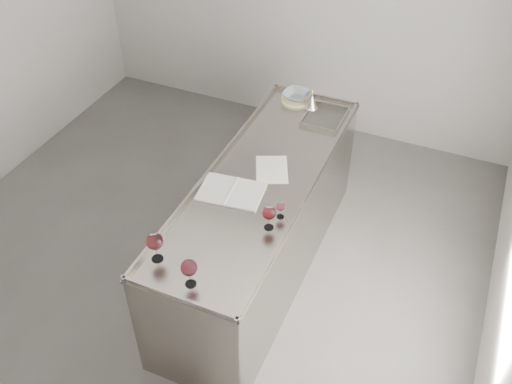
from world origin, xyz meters
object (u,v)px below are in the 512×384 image
at_px(counter, 261,225).
at_px(notebook, 231,192).
at_px(wine_glass_middle, 189,268).
at_px(wine_funnel, 311,102).
at_px(ceramic_bowl, 296,95).
at_px(wine_glass_right, 269,213).
at_px(wine_glass_small, 281,206).
at_px(wine_glass_left, 155,242).

distance_m(counter, notebook, 0.54).
xyz_separation_m(wine_glass_middle, wine_funnel, (0.01, 2.08, -0.08)).
xyz_separation_m(notebook, ceramic_bowl, (-0.01, 1.31, 0.04)).
xyz_separation_m(wine_glass_middle, wine_glass_right, (0.24, 0.62, -0.01)).
bearing_deg(wine_glass_small, wine_funnel, 100.81).
height_order(wine_glass_small, notebook, wine_glass_small).
bearing_deg(wine_glass_left, wine_funnel, 81.57).
distance_m(counter, wine_glass_left, 1.18).
distance_m(wine_glass_middle, wine_funnel, 2.08).
distance_m(wine_glass_middle, wine_glass_right, 0.66).
bearing_deg(wine_glass_small, counter, 130.64).
xyz_separation_m(wine_glass_left, wine_glass_middle, (0.28, -0.09, -0.01)).
distance_m(wine_glass_left, ceramic_bowl, 2.05).
height_order(counter, wine_glass_small, wine_glass_small).
bearing_deg(wine_funnel, wine_glass_small, -79.19).
bearing_deg(notebook, wine_glass_middle, -87.47).
bearing_deg(ceramic_bowl, wine_funnel, -21.27).
height_order(notebook, wine_funnel, wine_funnel).
relative_size(counter, wine_glass_right, 13.49).
bearing_deg(counter, wine_glass_small, -49.36).
bearing_deg(wine_glass_middle, notebook, 99.13).
xyz_separation_m(wine_glass_middle, wine_glass_small, (0.27, 0.74, -0.05)).
bearing_deg(ceramic_bowl, wine_glass_middle, -86.23).
distance_m(notebook, ceramic_bowl, 1.31).
bearing_deg(wine_glass_middle, wine_glass_right, 68.89).
relative_size(ceramic_bowl, wine_funnel, 1.23).
height_order(counter, wine_funnel, wine_funnel).
xyz_separation_m(counter, wine_glass_middle, (0.01, -1.06, 0.60)).
height_order(wine_glass_left, wine_funnel, wine_glass_left).
bearing_deg(notebook, wine_glass_left, -107.85).
bearing_deg(wine_glass_right, wine_glass_middle, -111.11).
distance_m(wine_glass_middle, wine_glass_small, 0.79).
relative_size(wine_glass_small, wine_funnel, 0.71).
xyz_separation_m(counter, wine_glass_left, (-0.28, -0.97, 0.61)).
relative_size(counter, ceramic_bowl, 10.87).
height_order(counter, notebook, counter).
bearing_deg(wine_glass_small, wine_glass_left, -130.41).
bearing_deg(wine_glass_left, wine_glass_middle, -18.48).
xyz_separation_m(wine_glass_left, wine_glass_small, (0.55, 0.65, -0.06)).
xyz_separation_m(ceramic_bowl, wine_funnel, (0.15, -0.06, 0.01)).
bearing_deg(notebook, wine_funnel, 76.66).
bearing_deg(counter, notebook, -119.47).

